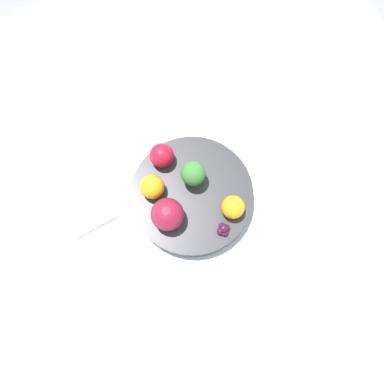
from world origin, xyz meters
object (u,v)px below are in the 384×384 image
(bowl, at_px, (192,196))
(orange_back, at_px, (152,187))
(apple_green, at_px, (167,214))
(grape_cluster, at_px, (223,229))
(spoon, at_px, (96,224))
(broccoli, at_px, (193,174))
(apple_red, at_px, (162,155))
(orange_front, at_px, (233,207))

(bowl, bearing_deg, orange_back, 59.88)
(orange_back, bearing_deg, apple_green, -176.43)
(grape_cluster, relative_size, spoon, 0.30)
(broccoli, bearing_deg, bowl, 150.42)
(apple_green, bearing_deg, spoon, 67.10)
(apple_red, relative_size, orange_front, 1.07)
(orange_back, xyz_separation_m, grape_cluster, (-0.13, -0.09, -0.01))
(apple_green, bearing_deg, broccoli, -56.75)
(apple_green, distance_m, grape_cluster, 0.11)
(apple_green, distance_m, orange_back, 0.06)
(spoon, bearing_deg, apple_red, -72.11)
(orange_front, distance_m, spoon, 0.28)
(orange_front, bearing_deg, apple_green, 72.07)
(broccoli, bearing_deg, apple_red, 30.83)
(orange_back, bearing_deg, orange_front, -129.74)
(orange_front, bearing_deg, apple_red, 27.52)
(broccoli, xyz_separation_m, apple_red, (0.06, 0.04, -0.01))
(bowl, distance_m, apple_red, 0.10)
(apple_green, bearing_deg, orange_front, -107.93)
(broccoli, bearing_deg, orange_front, -155.00)
(apple_green, bearing_deg, apple_red, -18.72)
(apple_red, bearing_deg, bowl, -165.20)
(orange_back, bearing_deg, spoon, 92.43)
(grape_cluster, bearing_deg, bowl, 13.81)
(broccoli, distance_m, apple_red, 0.08)
(apple_green, relative_size, spoon, 0.70)
(grape_cluster, height_order, spoon, grape_cluster)
(apple_red, bearing_deg, orange_front, -152.48)
(apple_red, height_order, apple_green, apple_green)
(orange_back, bearing_deg, bowl, -120.12)
(apple_green, xyz_separation_m, orange_back, (0.06, 0.00, -0.01))
(apple_red, bearing_deg, broccoli, -149.17)
(orange_back, height_order, spoon, orange_back)
(apple_red, distance_m, orange_back, 0.07)
(apple_green, distance_m, orange_front, 0.13)
(broccoli, xyz_separation_m, orange_front, (-0.09, -0.04, -0.01))
(apple_red, relative_size, apple_green, 0.77)
(bowl, relative_size, apple_red, 5.06)
(bowl, xyz_separation_m, apple_red, (0.09, 0.02, 0.04))
(orange_front, bearing_deg, bowl, 41.51)
(apple_red, bearing_deg, spoon, 107.89)
(bowl, xyz_separation_m, orange_back, (0.04, 0.07, 0.04))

